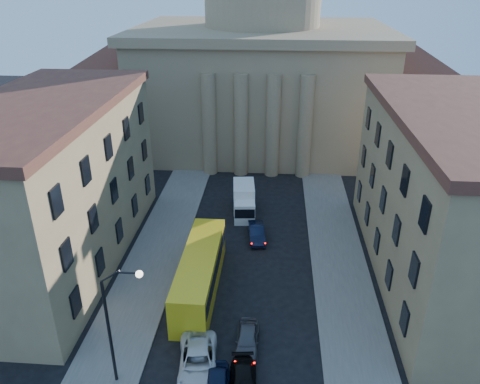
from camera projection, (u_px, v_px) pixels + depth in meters
The scene contains 12 objects.
sidewalk_left at pixel (142, 286), 39.59m from camera, with size 5.00×60.00×0.15m, color #615D58.
sidewalk_right at pixel (345, 296), 38.41m from camera, with size 5.00×60.00×0.15m, color #615D58.
church at pixel (261, 64), 67.56m from camera, with size 68.02×28.76×36.60m.
building_left at pixel (51, 184), 40.60m from camera, with size 11.60×26.60×14.70m.
building_right at pixel (453, 198), 38.23m from camera, with size 11.60×26.60×14.70m.
street_lamp at pixel (116, 318), 28.24m from camera, with size 2.62×0.44×8.83m.
car_left_mid at pixel (198, 361), 31.07m from camera, with size 2.55×5.53×1.54m, color silver.
car_right_mid at pixel (244, 383), 29.61m from camera, with size 1.74×4.29×1.25m, color black.
car_right_far at pixel (247, 339), 33.01m from camera, with size 1.62×4.04×1.38m, color #49494D.
car_right_distant at pixel (257, 233), 46.28m from camera, with size 1.49×4.27×1.41m, color black.
city_bus at pixel (200, 272), 38.43m from camera, with size 2.91×12.20×3.43m.
box_truck at pixel (244, 201), 50.91m from camera, with size 2.75×5.87×3.12m.
Camera 1 is at (2.25, -13.51, 24.39)m, focal length 35.00 mm.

